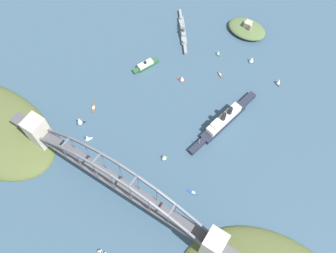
% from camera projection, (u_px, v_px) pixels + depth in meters
% --- Properties ---
extents(ground_plane, '(1400.00, 1400.00, 0.00)m').
position_uv_depth(ground_plane, '(122.00, 193.00, 339.33)').
color(ground_plane, '#334C60').
extents(harbor_arch_bridge, '(254.39, 17.73, 61.21)m').
position_uv_depth(harbor_arch_bridge, '(119.00, 184.00, 317.66)').
color(harbor_arch_bridge, beige).
rests_on(harbor_arch_bridge, ground).
extents(ocean_liner, '(27.71, 97.49, 21.42)m').
position_uv_depth(ocean_liner, '(224.00, 120.00, 369.48)').
color(ocean_liner, '#1E2333').
rests_on(ocean_liner, ground).
extents(naval_cruiser, '(44.79, 56.91, 16.90)m').
position_uv_depth(naval_cruiser, '(183.00, 31.00, 431.02)').
color(naval_cruiser, gray).
rests_on(naval_cruiser, ground).
extents(harbor_ferry_steamer, '(18.04, 32.15, 8.64)m').
position_uv_depth(harbor_ferry_steamer, '(146.00, 65.00, 407.22)').
color(harbor_ferry_steamer, '#23512D').
rests_on(harbor_ferry_steamer, ground).
extents(fort_island_mid_harbor, '(46.40, 32.48, 16.34)m').
position_uv_depth(fort_island_mid_harbor, '(247.00, 29.00, 430.51)').
color(fort_island_mid_harbor, '#4C6038').
rests_on(fort_island_mid_harbor, ground).
extents(small_boat_0, '(8.28, 5.38, 8.03)m').
position_uv_depth(small_boat_0, '(182.00, 78.00, 397.20)').
color(small_boat_0, '#B2231E').
rests_on(small_boat_0, ground).
extents(small_boat_1, '(6.32, 8.09, 8.17)m').
position_uv_depth(small_boat_1, '(164.00, 157.00, 352.45)').
color(small_boat_1, '#2D6B3D').
rests_on(small_boat_1, ground).
extents(small_boat_2, '(5.68, 4.99, 6.87)m').
position_uv_depth(small_boat_2, '(218.00, 53.00, 415.10)').
color(small_boat_2, '#2D6B3D').
rests_on(small_boat_2, ground).
extents(small_boat_3, '(7.58, 11.00, 1.84)m').
position_uv_depth(small_boat_3, '(94.00, 108.00, 383.01)').
color(small_boat_3, brown).
rests_on(small_boat_3, ground).
extents(small_boat_4, '(10.64, 3.56, 1.75)m').
position_uv_depth(small_boat_4, '(193.00, 192.00, 338.73)').
color(small_boat_4, '#234C8C').
rests_on(small_boat_4, ground).
extents(small_boat_5, '(6.86, 6.93, 9.47)m').
position_uv_depth(small_boat_5, '(279.00, 81.00, 394.45)').
color(small_boat_5, brown).
rests_on(small_boat_5, ground).
extents(small_boat_6, '(5.35, 9.31, 8.77)m').
position_uv_depth(small_boat_6, '(252.00, 59.00, 409.29)').
color(small_boat_6, '#2D6B3D').
rests_on(small_boat_6, ground).
extents(small_boat_7, '(8.29, 6.26, 2.32)m').
position_uv_depth(small_boat_7, '(220.00, 75.00, 403.16)').
color(small_boat_7, brown).
rests_on(small_boat_7, ground).
extents(small_boat_8, '(6.45, 7.49, 9.21)m').
position_uv_depth(small_boat_8, '(87.00, 138.00, 361.90)').
color(small_boat_8, silver).
rests_on(small_boat_8, ground).
extents(small_boat_9, '(7.90, 8.75, 11.55)m').
position_uv_depth(small_boat_9, '(79.00, 121.00, 369.93)').
color(small_boat_9, black).
rests_on(small_boat_9, ground).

